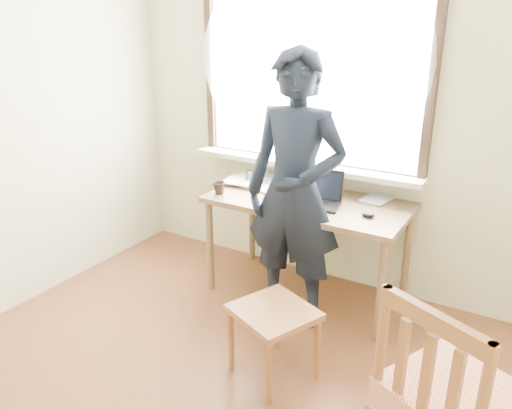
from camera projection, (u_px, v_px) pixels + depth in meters
The scene contains 13 objects.
room_shell at pixel (169, 103), 2.11m from camera, with size 3.52×4.02×2.61m.
desk at pixel (308, 210), 3.58m from camera, with size 1.42×0.71×0.76m.
laptop at pixel (317, 196), 3.47m from camera, with size 0.38×0.33×0.23m.
mug_white at pixel (303, 185), 3.72m from camera, with size 0.12×0.12×0.09m, color white.
mug_dark at pixel (219, 188), 3.67m from camera, with size 0.10×0.10×0.09m, color black.
mouse at pixel (368, 215), 3.24m from camera, with size 0.09×0.06×0.03m, color black.
desk_clutter at pixel (292, 186), 3.80m from camera, with size 0.88×0.47×0.03m.
book_a at pixel (272, 179), 3.98m from camera, with size 0.22×0.30×0.03m, color white.
book_b at pixel (367, 197), 3.60m from camera, with size 0.17×0.24×0.02m, color white.
picture_frame at pixel (255, 178), 3.86m from camera, with size 0.14×0.03×0.11m.
work_chair at pixel (274, 320), 2.84m from camera, with size 0.55×0.54×0.44m.
side_chair at pixel (451, 408), 1.94m from camera, with size 0.64×0.63×1.05m.
person at pixel (295, 193), 3.23m from camera, with size 0.67×0.44×1.83m, color black.
Camera 1 is at (1.39, -1.43, 1.97)m, focal length 35.00 mm.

